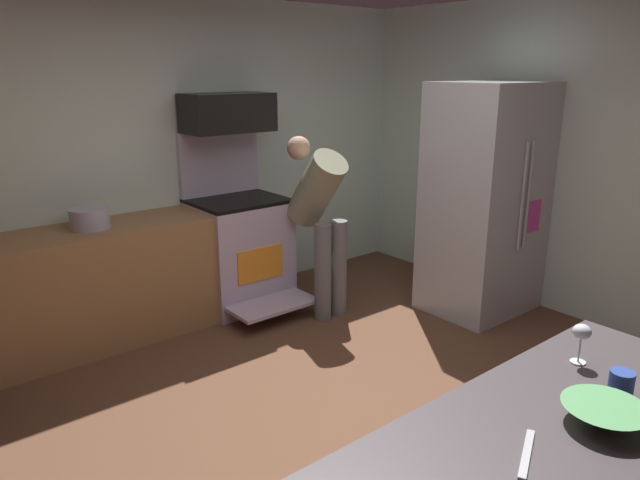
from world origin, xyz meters
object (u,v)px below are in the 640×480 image
at_px(microwave, 228,113).
at_px(refrigerator, 485,200).
at_px(wine_glass_far, 582,334).
at_px(oven_range, 239,248).
at_px(mug_tea, 621,383).
at_px(person_cook, 320,213).
at_px(stock_pot, 90,218).
at_px(mixing_bowl_large, 604,415).

distance_m(microwave, refrigerator, 2.27).
height_order(refrigerator, wine_glass_far, refrigerator).
height_order(oven_range, microwave, microwave).
bearing_deg(oven_range, wine_glass_far, -97.24).
height_order(oven_range, mug_tea, oven_range).
xyz_separation_m(refrigerator, person_cook, (-1.14, 0.80, -0.08)).
relative_size(microwave, stock_pot, 2.64).
bearing_deg(wine_glass_far, person_cook, 72.46).
distance_m(mixing_bowl_large, wine_glass_far, 0.44).
distance_m(person_cook, wine_glass_far, 2.80).
relative_size(person_cook, mug_tea, 15.98).
xyz_separation_m(microwave, stock_pot, (-1.24, -0.08, -0.69)).
height_order(oven_range, refrigerator, refrigerator).
height_order(mug_tea, stock_pot, stock_pot).
relative_size(oven_range, stock_pot, 5.38).
relative_size(mug_tea, stock_pot, 0.33).
xyz_separation_m(person_cook, mug_tea, (-0.95, -2.88, 0.07)).
relative_size(oven_range, person_cook, 1.02).
bearing_deg(person_cook, mug_tea, -108.34).
xyz_separation_m(mixing_bowl_large, wine_glass_far, (0.34, 0.26, 0.09)).
distance_m(refrigerator, wine_glass_far, 2.72).
height_order(microwave, wine_glass_far, microwave).
relative_size(microwave, person_cook, 0.50).
bearing_deg(refrigerator, person_cook, 144.90).
xyz_separation_m(microwave, mug_tea, (-0.52, -3.56, -0.72)).
bearing_deg(person_cook, oven_range, 126.03).
height_order(microwave, mixing_bowl_large, microwave).
relative_size(refrigerator, mixing_bowl_large, 6.96).
relative_size(oven_range, microwave, 2.04).
relative_size(mixing_bowl_large, mug_tea, 2.98).
bearing_deg(refrigerator, stock_pot, 153.41).
bearing_deg(mixing_bowl_large, refrigerator, 42.58).
xyz_separation_m(refrigerator, stock_pot, (-2.80, 1.40, 0.02)).
distance_m(wine_glass_far, mug_tea, 0.25).
relative_size(wine_glass_far, stock_pot, 0.59).
distance_m(oven_range, mug_tea, 3.53).
bearing_deg(mixing_bowl_large, mug_tea, 12.19).
bearing_deg(stock_pot, refrigerator, -26.59).
relative_size(mixing_bowl_large, stock_pot, 0.99).
bearing_deg(person_cook, wine_glass_far, -107.54).
bearing_deg(wine_glass_far, mug_tea, -117.51).
bearing_deg(stock_pot, microwave, 3.71).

